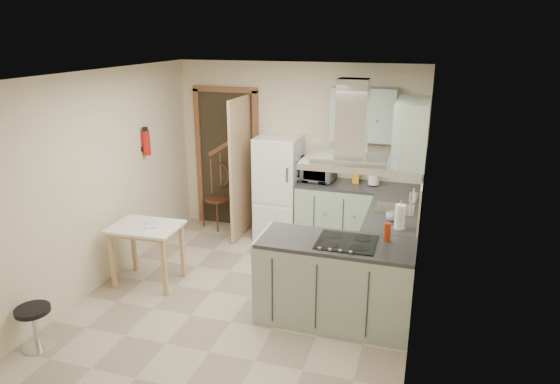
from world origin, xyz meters
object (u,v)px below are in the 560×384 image
(fridge, at_px, (278,188))
(extractor_hood, at_px, (350,163))
(peninsula, at_px, (335,282))
(microwave, at_px, (315,170))
(drop_leaf_table, at_px, (148,254))
(stool, at_px, (35,328))
(bentwood_chair, at_px, (217,199))

(fridge, relative_size, extractor_hood, 1.67)
(peninsula, bearing_deg, microwave, 109.33)
(fridge, bearing_deg, drop_leaf_table, -120.45)
(stool, bearing_deg, drop_leaf_table, 77.00)
(drop_leaf_table, bearing_deg, bentwood_chair, 86.38)
(fridge, bearing_deg, peninsula, -58.26)
(peninsula, bearing_deg, fridge, 121.74)
(extractor_hood, height_order, microwave, extractor_hood)
(peninsula, xyz_separation_m, bentwood_chair, (-2.24, 2.09, -0.00))
(fridge, xyz_separation_m, extractor_hood, (1.32, -1.98, 0.97))
(fridge, bearing_deg, stool, -113.17)
(drop_leaf_table, bearing_deg, fridge, 57.41)
(fridge, relative_size, drop_leaf_table, 1.91)
(bentwood_chair, bearing_deg, stool, -72.63)
(stool, distance_m, microwave, 3.93)
(bentwood_chair, relative_size, stool, 2.07)
(fridge, height_order, peninsula, fridge)
(peninsula, height_order, microwave, microwave)
(drop_leaf_table, xyz_separation_m, stool, (-0.34, -1.47, -0.15))
(extractor_hood, distance_m, stool, 3.38)
(drop_leaf_table, distance_m, bentwood_chair, 1.93)
(peninsula, height_order, stool, peninsula)
(extractor_hood, relative_size, drop_leaf_table, 1.15)
(bentwood_chair, bearing_deg, extractor_hood, -17.86)
(drop_leaf_table, bearing_deg, stool, -105.15)
(stool, relative_size, microwave, 0.78)
(microwave, bearing_deg, extractor_hood, -62.40)
(drop_leaf_table, xyz_separation_m, bentwood_chair, (0.05, 1.92, 0.08))
(drop_leaf_table, bearing_deg, extractor_hood, -6.11)
(drop_leaf_table, bearing_deg, microwave, 47.26)
(drop_leaf_table, height_order, stool, drop_leaf_table)
(microwave, bearing_deg, peninsula, -64.89)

